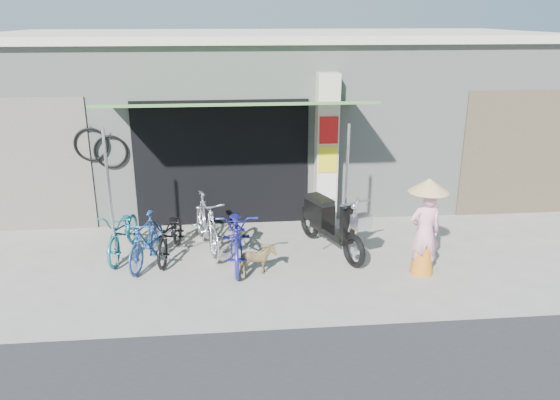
{
  "coord_description": "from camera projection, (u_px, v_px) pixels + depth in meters",
  "views": [
    {
      "loc": [
        -1.05,
        -7.86,
        4.04
      ],
      "look_at": [
        -0.2,
        1.0,
        1.0
      ],
      "focal_mm": 35.0,
      "sensor_mm": 36.0,
      "label": 1
    }
  ],
  "objects": [
    {
      "name": "neighbour_right",
      "position": [
        523.0,
        154.0,
        11.27
      ],
      "size": [
        2.6,
        0.06,
        2.6
      ],
      "primitive_type": "cube",
      "color": "brown",
      "rests_on": "ground"
    },
    {
      "name": "bike_navy",
      "position": [
        237.0,
        234.0,
        9.23
      ],
      "size": [
        0.7,
        1.94,
        1.01
      ],
      "primitive_type": "imported",
      "rotation": [
        0.0,
        0.0,
        -0.01
      ],
      "color": "navy",
      "rests_on": "ground"
    },
    {
      "name": "bike_silver",
      "position": [
        207.0,
        223.0,
        9.69
      ],
      "size": [
        0.91,
        1.79,
        1.03
      ],
      "primitive_type": "imported",
      "rotation": [
        0.0,
        0.0,
        0.26
      ],
      "color": "silver",
      "rests_on": "ground"
    },
    {
      "name": "neighbour_left",
      "position": [
        21.0,
        166.0,
        10.37
      ],
      "size": [
        2.6,
        0.06,
        2.6
      ],
      "primitive_type": "cube",
      "color": "#6B665B",
      "rests_on": "ground"
    },
    {
      "name": "awning",
      "position": [
        236.0,
        107.0,
        9.44
      ],
      "size": [
        4.6,
        1.88,
        2.72
      ],
      "color": "#3B672E",
      "rests_on": "ground"
    },
    {
      "name": "nun",
      "position": [
        425.0,
        227.0,
        8.73
      ],
      "size": [
        0.64,
        0.64,
        1.62
      ],
      "rotation": [
        0.0,
        0.0,
        3.18
      ],
      "color": "pink",
      "rests_on": "ground"
    },
    {
      "name": "moped",
      "position": [
        329.0,
        223.0,
        9.68
      ],
      "size": [
        0.97,
        1.94,
        1.15
      ],
      "rotation": [
        0.0,
        0.0,
        0.39
      ],
      "color": "black",
      "rests_on": "ground"
    },
    {
      "name": "street_dog",
      "position": [
        256.0,
        261.0,
        8.8
      ],
      "size": [
        0.68,
        0.43,
        0.53
      ],
      "primitive_type": "imported",
      "rotation": [
        0.0,
        0.0,
        1.82
      ],
      "color": "tan",
      "rests_on": "ground"
    },
    {
      "name": "shop_pillar",
      "position": [
        326.0,
        151.0,
        10.7
      ],
      "size": [
        0.42,
        0.44,
        3.0
      ],
      "color": "beige",
      "rests_on": "ground"
    },
    {
      "name": "ground",
      "position": [
        298.0,
        278.0,
        8.8
      ],
      "size": [
        80.0,
        80.0,
        0.0
      ],
      "primitive_type": "plane",
      "color": "gray",
      "rests_on": "ground"
    },
    {
      "name": "bike_blue",
      "position": [
        146.0,
        240.0,
        9.16
      ],
      "size": [
        0.77,
        1.52,
        0.88
      ],
      "primitive_type": "imported",
      "rotation": [
        0.0,
        0.0,
        -0.26
      ],
      "color": "#204995",
      "rests_on": "ground"
    },
    {
      "name": "bike_teal",
      "position": [
        123.0,
        232.0,
        9.54
      ],
      "size": [
        0.76,
        1.67,
        0.85
      ],
      "primitive_type": "imported",
      "rotation": [
        0.0,
        0.0,
        -0.12
      ],
      "color": "#196774",
      "rests_on": "ground"
    },
    {
      "name": "bicycle_shop",
      "position": [
        272.0,
        112.0,
        13.01
      ],
      "size": [
        12.3,
        5.3,
        3.66
      ],
      "color": "gray",
      "rests_on": "ground"
    },
    {
      "name": "bike_black",
      "position": [
        171.0,
        234.0,
        9.48
      ],
      "size": [
        0.78,
        1.62,
        0.82
      ],
      "primitive_type": "imported",
      "rotation": [
        0.0,
        0.0,
        -0.15
      ],
      "color": "black",
      "rests_on": "ground"
    }
  ]
}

